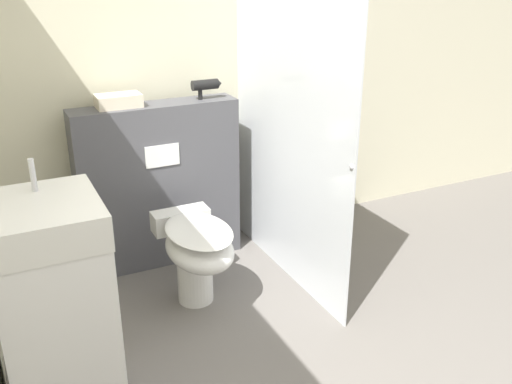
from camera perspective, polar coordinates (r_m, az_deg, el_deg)
wall_back at (r=3.93m, az=-8.08°, el=11.92°), size 8.00×0.06×2.50m
partition_panel at (r=3.83m, az=-9.64°, el=0.67°), size 1.07×0.23×1.10m
shower_glass at (r=3.49m, az=3.17°, el=6.56°), size 0.04×1.44×1.99m
toilet at (r=3.37m, az=-5.99°, el=-5.82°), size 0.37×0.67×0.52m
sink_vanity at (r=2.64m, az=-19.30°, el=-11.47°), size 0.45×0.51×1.19m
hair_drier at (r=3.75m, az=-5.01°, el=10.60°), size 0.20×0.07×0.13m
folded_towel at (r=3.63m, az=-13.59°, el=8.86°), size 0.27×0.16×0.08m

